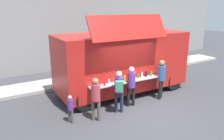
# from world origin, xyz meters

# --- Properties ---
(ground_plane) EXTENTS (60.00, 60.00, 0.00)m
(ground_plane) POSITION_xyz_m (0.00, 0.00, 0.00)
(ground_plane) COLOR #38383D
(curb_strip) EXTENTS (28.00, 1.60, 0.15)m
(curb_strip) POSITION_xyz_m (-3.50, 5.03, 0.07)
(curb_strip) COLOR #9E998E
(curb_strip) RESTS_ON ground
(food_truck_main) EXTENTS (6.09, 2.97, 3.65)m
(food_truck_main) POSITION_xyz_m (0.50, 2.41, 1.53)
(food_truck_main) COLOR red
(food_truck_main) RESTS_ON ground
(trash_bin) EXTENTS (0.60, 0.60, 1.03)m
(trash_bin) POSITION_xyz_m (4.63, 4.73, 0.51)
(trash_bin) COLOR #2B6137
(trash_bin) RESTS_ON ground
(customer_front_ordering) EXTENTS (0.34, 0.34, 1.67)m
(customer_front_ordering) POSITION_xyz_m (-0.07, 0.94, 0.99)
(customer_front_ordering) COLOR black
(customer_front_ordering) RESTS_ON ground
(customer_mid_with_backpack) EXTENTS (0.47, 0.54, 1.65)m
(customer_mid_with_backpack) POSITION_xyz_m (-0.82, 0.68, 1.01)
(customer_mid_with_backpack) COLOR #1D253A
(customer_mid_with_backpack) RESTS_ON ground
(customer_rear_waiting) EXTENTS (0.32, 0.32, 1.59)m
(customer_rear_waiting) POSITION_xyz_m (-1.85, 0.59, 0.95)
(customer_rear_waiting) COLOR #4F4740
(customer_rear_waiting) RESTS_ON ground
(customer_extra_browsing) EXTENTS (0.35, 0.35, 1.74)m
(customer_extra_browsing) POSITION_xyz_m (1.52, 0.90, 1.04)
(customer_extra_browsing) COLOR black
(customer_extra_browsing) RESTS_ON ground
(child_near_queue) EXTENTS (0.21, 0.21, 1.03)m
(child_near_queue) POSITION_xyz_m (-2.68, 0.90, 0.61)
(child_near_queue) COLOR #4B4A44
(child_near_queue) RESTS_ON ground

